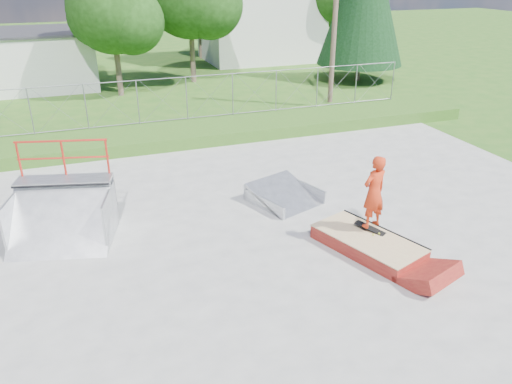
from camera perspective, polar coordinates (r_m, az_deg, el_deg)
The scene contains 14 objects.
ground at distance 12.37m, azimuth 3.25°, elevation -6.88°, with size 120.00×120.00×0.00m, color #295C1A.
concrete_pad at distance 12.36m, azimuth 3.25°, elevation -6.81°, with size 20.00×16.00×0.04m, color gray.
grass_berm at distance 20.59m, azimuth -7.13°, elevation 6.84°, with size 24.00×3.00×0.50m, color #295C1A.
grind_box at distance 12.60m, azimuth 12.63°, elevation -5.81°, with size 2.12×2.97×0.40m.
quarter_pipe at distance 13.18m, azimuth -21.67°, elevation -0.76°, with size 2.39×2.02×2.39m, color #989A9F, non-canonical shape.
flat_bank_ramp at distance 14.72m, azimuth 3.35°, elevation -0.32°, with size 1.71×1.82×0.52m, color #989A9F, non-canonical shape.
skateboard at distance 12.80m, azimuth 12.91°, elevation -4.08°, with size 0.22×0.80×0.02m, color black.
skater at distance 12.39m, azimuth 13.31°, elevation -0.32°, with size 0.67×0.44×1.85m, color red.
chain_link_fence at distance 21.22m, azimuth -7.93°, elevation 10.56°, with size 20.00×0.06×1.80m, color gray, non-canonical shape.
utility_building_flat at distance 32.27m, azimuth -27.09°, elevation 13.14°, with size 10.00×6.00×3.00m, color silver.
gable_house at distance 38.14m, azimuth 0.50°, elevation 20.61°, with size 8.40×6.08×8.94m.
utility_pole at distance 24.77m, azimuth 8.98°, elevation 18.60°, with size 0.24×0.24×8.00m, color brown.
tree_left_near at distance 27.71m, azimuth -15.56°, elevation 19.14°, with size 4.76×4.48×6.65m.
tree_back_mid at distance 38.80m, azimuth -6.12°, elevation 20.25°, with size 4.08×3.84×5.70m.
Camera 1 is at (-4.24, -9.67, 6.44)m, focal length 35.00 mm.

